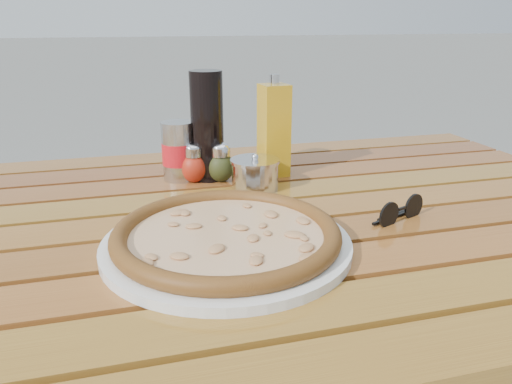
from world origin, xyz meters
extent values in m
cube|color=#361F0C|center=(0.64, 0.39, 0.35)|extent=(0.06, 0.06, 0.70)
cube|color=#3C1E0D|center=(0.00, 0.00, 0.70)|extent=(1.36, 0.86, 0.04)
cube|color=#5C3810|center=(0.00, -0.41, 0.73)|extent=(1.40, 0.09, 0.03)
cube|color=#5E3A10|center=(0.00, -0.30, 0.73)|extent=(1.40, 0.09, 0.03)
cube|color=#5F3010|center=(0.00, -0.20, 0.73)|extent=(1.40, 0.09, 0.03)
cube|color=#562C0F|center=(0.00, -0.10, 0.73)|extent=(1.40, 0.09, 0.03)
cube|color=#5F3410|center=(0.00, 0.00, 0.73)|extent=(1.40, 0.09, 0.03)
cube|color=#5E3A10|center=(0.00, 0.10, 0.73)|extent=(1.40, 0.09, 0.03)
cube|color=#562A0F|center=(0.00, 0.20, 0.73)|extent=(1.40, 0.09, 0.03)
cube|color=#50250E|center=(0.00, 0.30, 0.73)|extent=(1.40, 0.09, 0.03)
cube|color=#572F0F|center=(0.00, 0.41, 0.73)|extent=(1.40, 0.09, 0.03)
cylinder|color=silver|center=(-0.08, -0.13, 0.76)|extent=(0.42, 0.42, 0.01)
cylinder|color=beige|center=(-0.08, -0.13, 0.77)|extent=(0.33, 0.33, 0.01)
torus|color=black|center=(-0.08, -0.13, 0.77)|extent=(0.35, 0.35, 0.03)
ellipsoid|color=red|center=(-0.08, 0.20, 0.78)|extent=(0.07, 0.07, 0.06)
cylinder|color=silver|center=(-0.08, 0.20, 0.81)|extent=(0.05, 0.05, 0.02)
ellipsoid|color=silver|center=(-0.08, 0.20, 0.82)|extent=(0.05, 0.05, 0.02)
ellipsoid|color=#343A17|center=(-0.03, 0.19, 0.78)|extent=(0.06, 0.06, 0.06)
cylinder|color=silver|center=(-0.03, 0.19, 0.81)|extent=(0.05, 0.05, 0.02)
ellipsoid|color=white|center=(-0.03, 0.19, 0.82)|extent=(0.04, 0.04, 0.02)
cylinder|color=black|center=(-0.05, 0.21, 0.86)|extent=(0.07, 0.07, 0.22)
cylinder|color=#BABABE|center=(-0.11, 0.22, 0.81)|extent=(0.08, 0.08, 0.12)
cylinder|color=red|center=(-0.11, 0.22, 0.81)|extent=(0.08, 0.08, 0.04)
cube|color=#BD8B14|center=(0.09, 0.20, 0.84)|extent=(0.06, 0.06, 0.19)
cylinder|color=silver|center=(0.09, 0.20, 0.95)|extent=(0.02, 0.02, 0.02)
cylinder|color=silver|center=(0.03, 0.12, 0.78)|extent=(0.11, 0.11, 0.05)
cylinder|color=silver|center=(0.03, 0.12, 0.81)|extent=(0.12, 0.12, 0.01)
sphere|color=silver|center=(0.03, 0.12, 0.81)|extent=(0.02, 0.02, 0.01)
cylinder|color=black|center=(0.19, -0.11, 0.77)|extent=(0.04, 0.02, 0.04)
cylinder|color=black|center=(0.24, -0.09, 0.77)|extent=(0.04, 0.02, 0.04)
cube|color=black|center=(0.22, -0.10, 0.77)|extent=(0.02, 0.01, 0.00)
cube|color=black|center=(0.20, -0.09, 0.75)|extent=(0.09, 0.04, 0.00)
cube|color=black|center=(0.22, -0.08, 0.75)|extent=(0.09, 0.04, 0.00)
camera|label=1|loc=(-0.22, -0.77, 1.07)|focal=35.00mm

